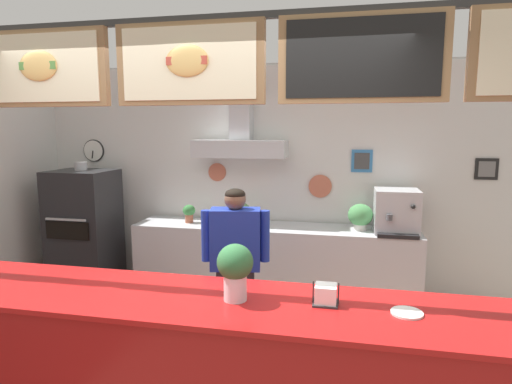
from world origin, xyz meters
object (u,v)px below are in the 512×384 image
at_px(shop_worker, 236,271).
at_px(potted_oregano, 360,216).
at_px(napkin_holder, 326,295).
at_px(espresso_machine, 396,212).
at_px(potted_sage, 242,212).
at_px(basil_vase, 235,270).
at_px(condiment_plate, 407,313).
at_px(potted_rosemary, 189,212).
at_px(pizza_oven, 85,234).

relative_size(shop_worker, potted_oregano, 5.35).
distance_m(potted_oregano, napkin_holder, 2.41).
height_order(shop_worker, espresso_machine, shop_worker).
height_order(potted_sage, potted_oregano, potted_oregano).
bearing_deg(basil_vase, shop_worker, 104.59).
bearing_deg(espresso_machine, potted_oregano, 171.67).
relative_size(shop_worker, condiment_plate, 9.15).
height_order(espresso_machine, basil_vase, espresso_machine).
relative_size(espresso_machine, potted_rosemary, 2.34).
xyz_separation_m(shop_worker, potted_oregano, (1.06, 1.29, 0.27)).
relative_size(pizza_oven, espresso_machine, 3.31).
distance_m(shop_worker, potted_sage, 1.30).
bearing_deg(napkin_holder, espresso_machine, 75.27).
xyz_separation_m(pizza_oven, napkin_holder, (2.93, -2.15, 0.33)).
relative_size(espresso_machine, basil_vase, 1.51).
xyz_separation_m(potted_sage, basil_vase, (0.55, -2.40, 0.15)).
bearing_deg(condiment_plate, napkin_holder, 173.80).
distance_m(pizza_oven, basil_vase, 3.31).
distance_m(potted_oregano, condiment_plate, 2.45).
relative_size(potted_rosemary, potted_oregano, 0.74).
bearing_deg(napkin_holder, shop_worker, 126.09).
xyz_separation_m(basil_vase, condiment_plate, (0.93, 0.00, -0.17)).
height_order(shop_worker, potted_sage, shop_worker).
relative_size(espresso_machine, condiment_plate, 2.97).
distance_m(potted_sage, napkin_holder, 2.58).
bearing_deg(potted_rosemary, potted_sage, -0.28).
xyz_separation_m(espresso_machine, basil_vase, (-1.12, -2.39, 0.08)).
bearing_deg(potted_oregano, potted_rosemary, -178.94).
height_order(basil_vase, condiment_plate, basil_vase).
relative_size(pizza_oven, potted_sage, 6.34).
bearing_deg(potted_oregano, condiment_plate, -85.93).
height_order(shop_worker, potted_oregano, shop_worker).
bearing_deg(napkin_holder, potted_sage, 114.20).
bearing_deg(potted_sage, shop_worker, -78.58).
relative_size(potted_sage, potted_rosemary, 1.22).
height_order(potted_rosemary, condiment_plate, potted_rosemary).
xyz_separation_m(pizza_oven, basil_vase, (2.43, -2.20, 0.46)).
bearing_deg(basil_vase, potted_sage, 102.96).
bearing_deg(potted_sage, condiment_plate, -58.28).
height_order(pizza_oven, basil_vase, pizza_oven).
bearing_deg(potted_sage, espresso_machine, -0.48).
height_order(potted_sage, napkin_holder, potted_sage).
bearing_deg(shop_worker, potted_oregano, -139.93).
bearing_deg(napkin_holder, potted_oregano, 83.99).
bearing_deg(napkin_holder, condiment_plate, -6.20).
relative_size(espresso_machine, napkin_holder, 3.37).
relative_size(potted_oregano, napkin_holder, 1.94).
height_order(potted_rosemary, napkin_holder, napkin_holder).
relative_size(potted_sage, basil_vase, 0.79).
height_order(espresso_machine, condiment_plate, espresso_machine).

